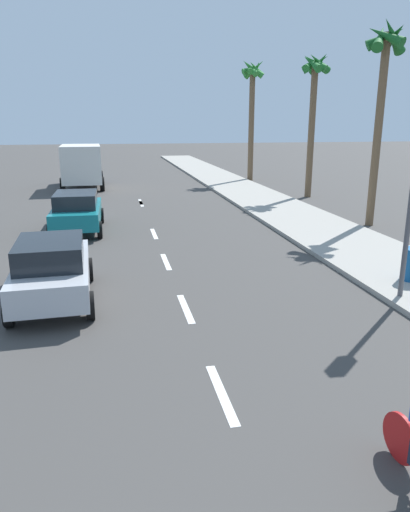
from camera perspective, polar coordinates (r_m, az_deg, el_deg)
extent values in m
plane|color=#423F3D|center=(18.80, -6.18, 2.74)|extent=(160.00, 160.00, 0.00)
cube|color=#9E998E|center=(22.24, 10.58, 4.79)|extent=(3.60, 80.00, 0.14)
cube|color=white|center=(7.97, 2.00, -16.15)|extent=(0.16, 1.80, 0.01)
cube|color=white|center=(11.21, -2.34, -6.31)|extent=(0.16, 1.80, 0.01)
cube|color=white|center=(14.90, -4.73, -0.68)|extent=(0.16, 1.80, 0.01)
cube|color=white|center=(18.69, -6.15, 2.68)|extent=(0.16, 1.80, 0.01)
cube|color=white|center=(25.74, -7.66, 6.25)|extent=(0.16, 1.80, 0.01)
cube|color=white|center=(26.34, -7.75, 6.46)|extent=(0.16, 1.80, 0.01)
cylinder|color=red|center=(6.96, 22.41, -19.57)|extent=(0.09, 0.66, 0.66)
cube|color=#B7BABF|center=(12.04, -17.82, -2.04)|extent=(1.85, 4.10, 0.64)
cube|color=black|center=(11.68, -18.13, 0.47)|extent=(1.57, 2.16, 0.56)
cylinder|color=black|center=(13.54, -20.90, -2.01)|extent=(0.21, 0.65, 0.64)
cylinder|color=black|center=(13.41, -13.72, -1.56)|extent=(0.21, 0.65, 0.64)
cylinder|color=black|center=(10.98, -22.54, -6.28)|extent=(0.21, 0.65, 0.64)
cylinder|color=black|center=(10.82, -13.62, -5.80)|extent=(0.21, 0.65, 0.64)
cube|color=#14727A|center=(19.65, -15.10, 4.91)|extent=(1.84, 4.28, 0.64)
cube|color=black|center=(19.34, -15.27, 6.54)|extent=(1.60, 2.23, 0.56)
cylinder|color=black|center=(21.22, -17.17, 4.51)|extent=(0.19, 0.64, 0.64)
cylinder|color=black|center=(21.08, -12.33, 4.79)|extent=(0.19, 0.64, 0.64)
cylinder|color=black|center=(18.41, -18.10, 2.79)|extent=(0.19, 0.64, 0.64)
cylinder|color=black|center=(18.25, -12.53, 3.09)|extent=(0.19, 0.64, 0.64)
cube|color=#23478C|center=(34.86, -14.48, 10.36)|extent=(2.47, 2.41, 1.40)
cube|color=silver|center=(31.85, -14.63, 10.69)|extent=(2.53, 4.23, 2.30)
cylinder|color=black|center=(34.85, -16.40, 8.98)|extent=(0.31, 0.91, 0.90)
cylinder|color=black|center=(34.80, -12.41, 9.24)|extent=(0.31, 0.91, 0.90)
cylinder|color=black|center=(30.99, -16.74, 8.17)|extent=(0.31, 0.91, 0.90)
cylinder|color=black|center=(30.93, -12.26, 8.46)|extent=(0.31, 0.91, 0.90)
cylinder|color=brown|center=(20.93, 20.05, 13.64)|extent=(0.32, 0.32, 7.52)
cone|color=#195B23|center=(21.24, 21.73, 23.32)|extent=(0.65, 1.59, 1.07)
cone|color=#195B23|center=(21.40, 20.85, 23.34)|extent=(1.53, 0.87, 1.05)
cone|color=#195B23|center=(21.22, 20.33, 23.46)|extent=(1.46, 1.60, 1.47)
cone|color=#195B23|center=(20.92, 20.86, 23.53)|extent=(1.29, 1.47, 1.23)
cone|color=#195B23|center=(21.02, 21.67, 23.42)|extent=(1.55, 1.06, 1.46)
cylinder|color=brown|center=(28.25, 12.67, 14.45)|extent=(0.36, 0.36, 7.45)
cone|color=#1E6B28|center=(28.55, 13.58, 21.61)|extent=(0.66, 1.61, 1.24)
cone|color=#1E6B28|center=(28.66, 13.11, 21.61)|extent=(1.53, 0.97, 1.16)
cone|color=#1E6B28|center=(28.56, 12.69, 21.66)|extent=(1.44, 1.19, 1.16)
cone|color=#1E6B28|center=(28.28, 12.68, 21.72)|extent=(0.66, 1.88, 1.26)
cone|color=#1E6B28|center=(28.17, 13.06, 21.73)|extent=(1.38, 1.12, 1.22)
cone|color=#1E6B28|center=(28.25, 13.54, 21.68)|extent=(1.77, 1.23, 1.17)
cylinder|color=brown|center=(35.82, 5.59, 15.38)|extent=(0.40, 0.40, 7.98)
cone|color=#2D8433|center=(36.06, 6.18, 21.48)|extent=(0.50, 1.67, 1.12)
cone|color=#2D8433|center=(36.22, 5.94, 21.46)|extent=(1.44, 1.44, 1.46)
cone|color=#2D8433|center=(36.23, 5.60, 21.47)|extent=(1.47, 0.62, 0.86)
cone|color=#2D8433|center=(35.99, 5.33, 21.51)|extent=(0.72, 1.44, 1.05)
cone|color=#2D8433|center=(35.81, 5.47, 21.53)|extent=(1.05, 1.49, 1.39)
cone|color=#2D8433|center=(35.75, 5.74, 21.54)|extent=(1.67, 0.96, 1.48)
cone|color=#2D8433|center=(35.84, 6.09, 21.52)|extent=(1.52, 1.29, 1.22)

